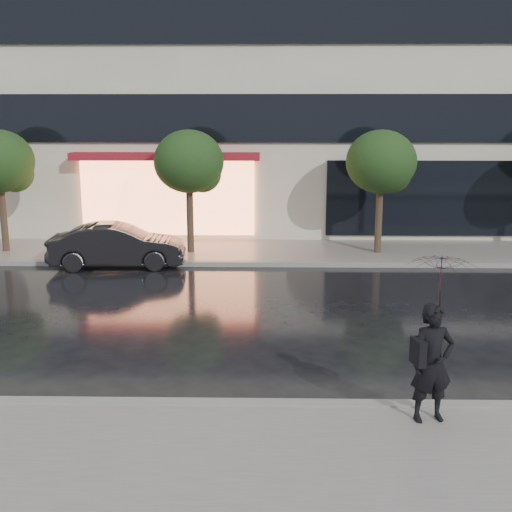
{
  "coord_description": "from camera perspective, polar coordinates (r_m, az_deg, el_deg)",
  "views": [
    {
      "loc": [
        -0.51,
        -10.16,
        4.5
      ],
      "look_at": [
        -0.78,
        3.65,
        1.4
      ],
      "focal_mm": 45.0,
      "sensor_mm": 36.0,
      "label": 1
    }
  ],
  "objects": [
    {
      "name": "pedestrian_with_umbrella",
      "position": [
        9.41,
        15.85,
        -4.98
      ],
      "size": [
        1.16,
        1.18,
        2.47
      ],
      "rotation": [
        0.0,
        0.0,
        0.21
      ],
      "color": "black",
      "rests_on": "sidewalk_near"
    },
    {
      "name": "office_building",
      "position": [
        28.49,
        2.27,
        21.74
      ],
      "size": [
        30.0,
        12.76,
        18.0
      ],
      "color": "beige",
      "rests_on": "ground"
    },
    {
      "name": "curb_far",
      "position": [
        19.18,
        2.59,
        -0.71
      ],
      "size": [
        60.0,
        0.25,
        0.14
      ],
      "primitive_type": "cube",
      "color": "gray",
      "rests_on": "ground"
    },
    {
      "name": "curb_near",
      "position": [
        10.19,
        3.97,
        -13.17
      ],
      "size": [
        60.0,
        0.25,
        0.14
      ],
      "primitive_type": "cube",
      "color": "gray",
      "rests_on": "ground"
    },
    {
      "name": "parked_car",
      "position": [
        19.37,
        -12.2,
        0.9
      ],
      "size": [
        4.04,
        1.7,
        1.3
      ],
      "primitive_type": "imported",
      "rotation": [
        0.0,
        0.0,
        1.65
      ],
      "color": "black",
      "rests_on": "ground"
    },
    {
      "name": "sidewalk_near",
      "position": [
        8.23,
        4.78,
        -20.07
      ],
      "size": [
        60.0,
        4.5,
        0.12
      ],
      "primitive_type": "cube",
      "color": "slate",
      "rests_on": "ground"
    },
    {
      "name": "sidewalk_far",
      "position": [
        20.89,
        2.47,
        0.37
      ],
      "size": [
        60.0,
        3.5,
        0.12
      ],
      "primitive_type": "cube",
      "color": "slate",
      "rests_on": "ground"
    },
    {
      "name": "tree_mid_west",
      "position": [
        20.39,
        -5.81,
        8.15
      ],
      "size": [
        2.2,
        2.2,
        3.99
      ],
      "color": "#33261C",
      "rests_on": "ground"
    },
    {
      "name": "ground",
      "position": [
        11.12,
        3.71,
        -11.25
      ],
      "size": [
        120.0,
        120.0,
        0.0
      ],
      "primitive_type": "plane",
      "color": "black",
      "rests_on": "ground"
    },
    {
      "name": "tree_mid_east",
      "position": [
        20.56,
        11.21,
        8.01
      ],
      "size": [
        2.2,
        2.2,
        3.99
      ],
      "color": "#33261C",
      "rests_on": "ground"
    },
    {
      "name": "tree_far_west",
      "position": [
        21.93,
        -21.71,
        7.64
      ],
      "size": [
        2.2,
        2.2,
        3.99
      ],
      "color": "#33261C",
      "rests_on": "ground"
    }
  ]
}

